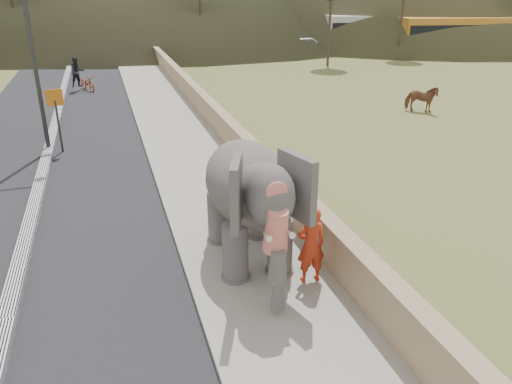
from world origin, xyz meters
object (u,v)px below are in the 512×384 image
(lamppost, at_px, (36,17))
(elephant_and_man, at_px, (249,200))
(cow, at_px, (421,99))
(motorcyclist, at_px, (83,78))

(lamppost, height_order, elephant_and_man, lamppost)
(cow, bearing_deg, elephant_and_man, 173.73)
(motorcyclist, bearing_deg, lamppost, -94.10)
(lamppost, height_order, cow, lamppost)
(cow, relative_size, motorcyclist, 0.79)
(cow, height_order, motorcyclist, motorcyclist)
(elephant_and_man, bearing_deg, motorcyclist, 100.12)
(elephant_and_man, relative_size, motorcyclist, 1.98)
(lamppost, height_order, motorcyclist, lamppost)
(cow, distance_m, motorcyclist, 19.09)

